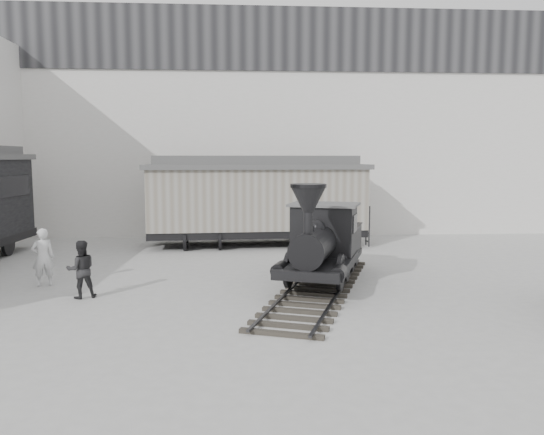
{
  "coord_description": "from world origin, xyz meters",
  "views": [
    {
      "loc": [
        -0.98,
        -12.16,
        3.84
      ],
      "look_at": [
        0.1,
        4.21,
        2.0
      ],
      "focal_mm": 35.0,
      "sensor_mm": 36.0,
      "label": 1
    }
  ],
  "objects": [
    {
      "name": "ground",
      "position": [
        0.0,
        0.0,
        0.0
      ],
      "size": [
        90.0,
        90.0,
        0.0
      ],
      "primitive_type": "plane",
      "color": "#9E9E9B"
    },
    {
      "name": "north_wall",
      "position": [
        0.0,
        14.98,
        5.55
      ],
      "size": [
        34.0,
        2.51,
        11.0
      ],
      "color": "silver",
      "rests_on": "ground"
    },
    {
      "name": "locomotive",
      "position": [
        1.57,
        3.48,
        1.14
      ],
      "size": [
        4.72,
        8.88,
        3.09
      ],
      "rotation": [
        0.0,
        0.0,
        -0.34
      ],
      "color": "#282622",
      "rests_on": "ground"
    },
    {
      "name": "boxcar",
      "position": [
        -0.12,
        11.02,
        2.07
      ],
      "size": [
        9.77,
        3.48,
        3.95
      ],
      "rotation": [
        0.0,
        0.0,
        0.05
      ],
      "color": "black",
      "rests_on": "ground"
    },
    {
      "name": "visitor_a",
      "position": [
        -6.82,
        3.93,
        0.88
      ],
      "size": [
        0.76,
        0.67,
        1.76
      ],
      "primitive_type": "imported",
      "rotation": [
        0.0,
        0.0,
        3.61
      ],
      "color": "silver",
      "rests_on": "ground"
    },
    {
      "name": "visitor_b",
      "position": [
        -5.28,
        2.45,
        0.8
      ],
      "size": [
        0.95,
        0.85,
        1.6
      ],
      "primitive_type": "imported",
      "rotation": [
        0.0,
        0.0,
        3.52
      ],
      "color": "#242425",
      "rests_on": "ground"
    }
  ]
}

